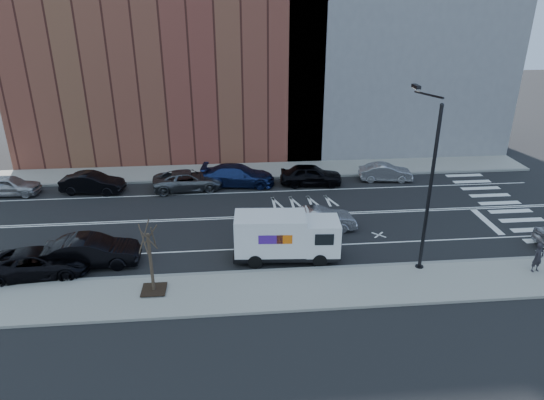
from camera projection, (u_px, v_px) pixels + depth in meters
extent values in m
plane|color=black|center=(277.00, 216.00, 32.42)|extent=(120.00, 120.00, 0.00)
cube|color=gray|center=(294.00, 289.00, 24.36)|extent=(44.00, 3.60, 0.15)
cube|color=gray|center=(266.00, 170.00, 40.43)|extent=(44.00, 3.60, 0.15)
cube|color=gray|center=(290.00, 270.00, 26.00)|extent=(44.00, 0.25, 0.17)
cube|color=gray|center=(268.00, 178.00, 38.78)|extent=(44.00, 0.25, 0.17)
cube|color=brown|center=(167.00, 27.00, 41.62)|extent=(26.00, 10.00, 22.00)
cube|color=slate|center=(395.00, 1.00, 42.50)|extent=(20.00, 10.00, 26.00)
cylinder|color=black|center=(430.00, 193.00, 24.46)|extent=(0.18, 0.18, 9.00)
cylinder|color=black|center=(419.00, 268.00, 26.21)|extent=(0.44, 0.44, 0.20)
sphere|color=black|center=(442.00, 105.00, 22.69)|extent=(0.20, 0.20, 0.20)
cylinder|color=black|center=(428.00, 95.00, 24.18)|extent=(0.11, 3.49, 0.48)
cube|color=black|center=(416.00, 86.00, 25.69)|extent=(0.25, 0.80, 0.18)
cube|color=#FFF2CC|center=(416.00, 88.00, 25.73)|extent=(0.18, 0.55, 0.03)
cube|color=black|center=(154.00, 289.00, 24.07)|extent=(1.20, 1.20, 0.04)
cylinder|color=#382B1E|center=(151.00, 263.00, 23.47)|extent=(0.16, 0.16, 3.20)
cylinder|color=#382B1E|center=(153.00, 237.00, 22.93)|extent=(0.06, 0.80, 1.44)
cylinder|color=#382B1E|center=(150.00, 235.00, 23.13)|extent=(0.81, 0.31, 1.19)
cylinder|color=#382B1E|center=(144.00, 236.00, 23.03)|extent=(0.58, 0.76, 1.50)
cylinder|color=#382B1E|center=(143.00, 239.00, 22.76)|extent=(0.47, 0.61, 1.37)
cylinder|color=#382B1E|center=(149.00, 240.00, 22.70)|extent=(0.72, 0.29, 1.13)
cube|color=black|center=(285.00, 252.00, 27.14)|extent=(5.85, 2.34, 0.28)
cube|color=white|center=(322.00, 236.00, 26.77)|extent=(1.98, 2.11, 1.85)
cube|color=black|center=(339.00, 231.00, 26.68)|extent=(0.17, 1.71, 0.88)
cube|color=black|center=(324.00, 240.00, 25.74)|extent=(1.02, 0.11, 0.65)
cube|color=black|center=(320.00, 223.00, 27.58)|extent=(1.02, 0.11, 0.65)
cube|color=black|center=(337.00, 250.00, 27.16)|extent=(0.27, 1.85, 0.32)
cube|color=white|center=(270.00, 233.00, 26.64)|extent=(4.02, 2.30, 2.13)
cube|color=#47198C|center=(271.00, 240.00, 25.63)|extent=(1.29, 0.11, 0.51)
cube|color=orange|center=(284.00, 240.00, 25.65)|extent=(0.83, 0.08, 0.51)
cube|color=#47198C|center=(270.00, 223.00, 27.53)|extent=(1.29, 0.11, 0.51)
cube|color=orange|center=(283.00, 222.00, 27.55)|extent=(0.83, 0.08, 0.51)
cylinder|color=black|center=(320.00, 261.00, 26.34)|extent=(0.79, 0.31, 0.78)
cylinder|color=black|center=(316.00, 244.00, 28.03)|extent=(0.79, 0.31, 0.78)
cylinder|color=black|center=(255.00, 261.00, 26.27)|extent=(0.79, 0.31, 0.78)
cylinder|color=black|center=(256.00, 245.00, 27.96)|extent=(0.79, 0.31, 0.78)
imported|color=#A2A1A6|center=(9.00, 185.00, 35.52)|extent=(4.40, 1.96, 1.47)
imported|color=black|center=(92.00, 183.00, 35.93)|extent=(4.76, 2.20, 1.51)
imported|color=#54575C|center=(188.00, 180.00, 36.50)|extent=(5.47, 2.93, 1.46)
imported|color=navy|center=(238.00, 175.00, 37.27)|extent=(5.80, 2.97, 1.61)
imported|color=black|center=(311.00, 175.00, 37.35)|extent=(4.90, 2.32, 1.62)
imported|color=#9A9A9E|center=(385.00, 172.00, 38.22)|extent=(4.24, 1.85, 1.35)
imported|color=#9A999D|center=(319.00, 220.00, 30.17)|extent=(4.66, 2.07, 1.49)
imported|color=black|center=(91.00, 251.00, 26.35)|extent=(5.14, 1.93, 1.68)
imported|color=black|center=(40.00, 262.00, 25.52)|extent=(5.40, 2.82, 1.45)
imported|color=#242228|center=(538.00, 257.00, 25.48)|extent=(0.67, 0.51, 1.65)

